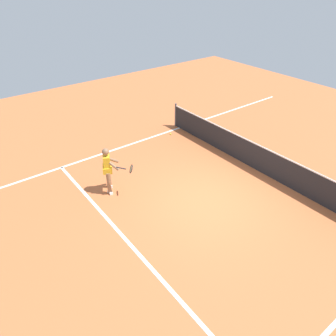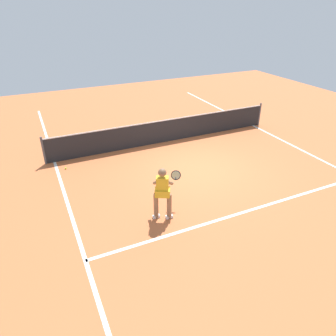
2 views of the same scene
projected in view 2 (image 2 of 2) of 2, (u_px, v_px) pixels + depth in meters
ground_plane at (197, 168)px, 11.28m from camera, size 26.86×26.86×0.00m
service_line_marking at (247, 211)px, 8.97m from camera, size 9.19×0.10×0.01m
sideline_left_marking at (66, 198)px, 9.58m from camera, size 0.10×18.66×0.01m
sideline_right_marking at (293, 146)px, 12.98m from camera, size 0.10×18.66×0.01m
court_net at (166, 131)px, 13.15m from camera, size 9.87×0.08×1.07m
tennis_player at (163, 191)px, 8.34m from camera, size 1.05×0.82×1.55m
tennis_ball_near at (66, 168)px, 11.19m from camera, size 0.07×0.07×0.07m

